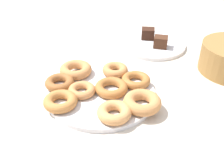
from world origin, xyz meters
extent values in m
plane|color=beige|center=(0.00, 0.00, 0.00)|extent=(2.40, 2.40, 0.00)
cylinder|color=silver|center=(0.00, 0.00, 0.01)|extent=(0.30, 0.30, 0.01)
torus|color=#BC7A3D|center=(0.07, -0.09, 0.03)|extent=(0.12, 0.12, 0.03)
torus|color=#995B2D|center=(-0.01, -0.12, 0.02)|extent=(0.10, 0.10, 0.02)
torus|color=#AD6B33|center=(-0.01, 0.03, 0.02)|extent=(0.12, 0.12, 0.02)
torus|color=tan|center=(0.10, 0.05, 0.03)|extent=(0.09, 0.09, 0.03)
torus|color=#C6844C|center=(-0.08, -0.09, 0.03)|extent=(0.14, 0.14, 0.03)
torus|color=#AD6B33|center=(-0.06, 0.09, 0.02)|extent=(0.12, 0.12, 0.02)
torus|color=#C6844C|center=(-0.10, 0.02, 0.02)|extent=(0.10, 0.10, 0.03)
torus|color=#C6844C|center=(0.02, -0.05, 0.02)|extent=(0.10, 0.10, 0.02)
torus|color=#C6844C|center=(0.05, 0.11, 0.03)|extent=(0.13, 0.13, 0.03)
cylinder|color=silver|center=(-0.34, 0.12, 0.01)|extent=(0.25, 0.25, 0.01)
cube|color=#381E14|center=(-0.38, 0.11, 0.03)|extent=(0.05, 0.05, 0.04)
cube|color=#472819|center=(-0.31, 0.16, 0.03)|extent=(0.05, 0.05, 0.04)
camera|label=1|loc=(0.58, 0.13, 0.44)|focal=42.73mm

